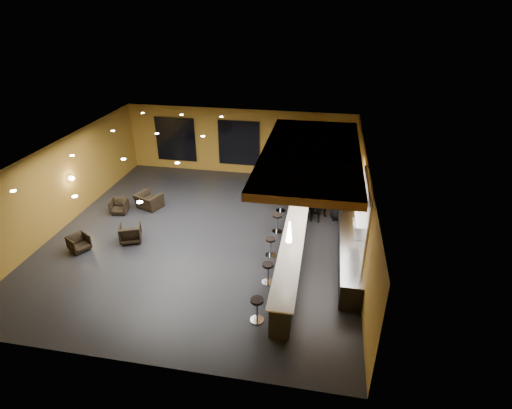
% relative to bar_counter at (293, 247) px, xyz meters
% --- Properties ---
extents(floor, '(12.00, 13.00, 0.10)m').
position_rel_bar_counter_xyz_m(floor, '(-3.65, 1.00, -0.55)').
color(floor, black).
rests_on(floor, ground).
extents(ceiling, '(12.00, 13.00, 0.10)m').
position_rel_bar_counter_xyz_m(ceiling, '(-3.65, 1.00, 3.05)').
color(ceiling, black).
extents(wall_back, '(12.00, 0.10, 3.50)m').
position_rel_bar_counter_xyz_m(wall_back, '(-3.65, 7.55, 1.25)').
color(wall_back, olive).
rests_on(wall_back, floor).
extents(wall_front, '(12.00, 0.10, 3.50)m').
position_rel_bar_counter_xyz_m(wall_front, '(-3.65, -5.55, 1.25)').
color(wall_front, olive).
rests_on(wall_front, floor).
extents(wall_left, '(0.10, 13.00, 3.50)m').
position_rel_bar_counter_xyz_m(wall_left, '(-9.70, 1.00, 1.25)').
color(wall_left, olive).
rests_on(wall_left, floor).
extents(wall_right, '(0.10, 13.00, 3.50)m').
position_rel_bar_counter_xyz_m(wall_right, '(2.40, 1.00, 1.25)').
color(wall_right, olive).
rests_on(wall_right, floor).
extents(wood_soffit, '(3.60, 8.00, 0.28)m').
position_rel_bar_counter_xyz_m(wood_soffit, '(0.35, 2.00, 2.86)').
color(wood_soffit, '#BE7837').
rests_on(wood_soffit, ceiling).
extents(window_left, '(2.20, 0.06, 2.40)m').
position_rel_bar_counter_xyz_m(window_left, '(-7.15, 7.44, 1.20)').
color(window_left, black).
rests_on(window_left, wall_back).
extents(window_center, '(2.20, 0.06, 2.40)m').
position_rel_bar_counter_xyz_m(window_center, '(-3.65, 7.44, 1.20)').
color(window_center, black).
rests_on(window_center, wall_back).
extents(window_right, '(2.20, 0.06, 2.40)m').
position_rel_bar_counter_xyz_m(window_right, '(-0.65, 7.44, 1.20)').
color(window_right, black).
rests_on(window_right, wall_back).
extents(tile_backsplash, '(0.06, 3.20, 2.40)m').
position_rel_bar_counter_xyz_m(tile_backsplash, '(2.31, 0.00, 1.50)').
color(tile_backsplash, white).
rests_on(tile_backsplash, wall_right).
extents(bar_counter, '(0.60, 8.00, 1.00)m').
position_rel_bar_counter_xyz_m(bar_counter, '(0.00, 0.00, 0.00)').
color(bar_counter, black).
rests_on(bar_counter, floor).
extents(bar_top, '(0.78, 8.10, 0.05)m').
position_rel_bar_counter_xyz_m(bar_top, '(0.00, 0.00, 0.52)').
color(bar_top, white).
rests_on(bar_top, bar_counter).
extents(prep_counter, '(0.70, 6.00, 0.86)m').
position_rel_bar_counter_xyz_m(prep_counter, '(2.00, 0.50, -0.07)').
color(prep_counter, black).
rests_on(prep_counter, floor).
extents(prep_top, '(0.72, 6.00, 0.03)m').
position_rel_bar_counter_xyz_m(prep_top, '(2.00, 0.50, 0.39)').
color(prep_top, silver).
rests_on(prep_top, prep_counter).
extents(wall_shelf_lower, '(0.30, 1.50, 0.03)m').
position_rel_bar_counter_xyz_m(wall_shelf_lower, '(2.17, -0.20, 1.10)').
color(wall_shelf_lower, silver).
rests_on(wall_shelf_lower, wall_right).
extents(wall_shelf_upper, '(0.30, 1.50, 0.03)m').
position_rel_bar_counter_xyz_m(wall_shelf_upper, '(2.17, -0.20, 1.55)').
color(wall_shelf_upper, silver).
rests_on(wall_shelf_upper, wall_right).
extents(column, '(0.60, 0.60, 3.50)m').
position_rel_bar_counter_xyz_m(column, '(0.00, 4.60, 1.25)').
color(column, olive).
rests_on(column, floor).
extents(wall_sconce, '(0.22, 0.22, 0.22)m').
position_rel_bar_counter_xyz_m(wall_sconce, '(-9.53, 1.50, 1.30)').
color(wall_sconce, '#FFE5B2').
rests_on(wall_sconce, wall_left).
extents(pendant_0, '(0.20, 0.20, 0.70)m').
position_rel_bar_counter_xyz_m(pendant_0, '(0.00, -2.00, 1.85)').
color(pendant_0, white).
rests_on(pendant_0, wood_soffit).
extents(pendant_1, '(0.20, 0.20, 0.70)m').
position_rel_bar_counter_xyz_m(pendant_1, '(0.00, 0.50, 1.85)').
color(pendant_1, white).
rests_on(pendant_1, wood_soffit).
extents(pendant_2, '(0.20, 0.20, 0.70)m').
position_rel_bar_counter_xyz_m(pendant_2, '(0.00, 3.00, 1.85)').
color(pendant_2, white).
rests_on(pendant_2, wood_soffit).
extents(staff_a, '(0.66, 0.46, 1.71)m').
position_rel_bar_counter_xyz_m(staff_a, '(0.69, 2.89, 0.36)').
color(staff_a, black).
rests_on(staff_a, floor).
extents(staff_b, '(0.92, 0.83, 1.55)m').
position_rel_bar_counter_xyz_m(staff_b, '(0.95, 3.41, 0.28)').
color(staff_b, black).
rests_on(staff_b, floor).
extents(staff_c, '(0.79, 0.53, 1.59)m').
position_rel_bar_counter_xyz_m(staff_c, '(1.60, 3.22, 0.30)').
color(staff_c, black).
rests_on(staff_c, floor).
extents(armchair_a, '(0.93, 0.93, 0.63)m').
position_rel_bar_counter_xyz_m(armchair_a, '(-8.02, -0.93, -0.19)').
color(armchair_a, black).
rests_on(armchair_a, floor).
extents(armchair_b, '(1.05, 1.07, 0.75)m').
position_rel_bar_counter_xyz_m(armchair_b, '(-6.39, 0.03, -0.13)').
color(armchair_b, black).
rests_on(armchair_b, floor).
extents(armchair_c, '(0.80, 0.82, 0.65)m').
position_rel_bar_counter_xyz_m(armchair_c, '(-7.93, 2.08, -0.18)').
color(armchair_c, black).
rests_on(armchair_c, floor).
extents(armchair_d, '(1.34, 1.26, 0.70)m').
position_rel_bar_counter_xyz_m(armchair_d, '(-6.84, 2.78, -0.15)').
color(armchair_d, black).
rests_on(armchair_d, floor).
extents(bar_stool_0, '(0.41, 0.41, 0.81)m').
position_rel_bar_counter_xyz_m(bar_stool_0, '(-0.73, -3.39, 0.02)').
color(bar_stool_0, silver).
rests_on(bar_stool_0, floor).
extents(bar_stool_1, '(0.39, 0.39, 0.77)m').
position_rel_bar_counter_xyz_m(bar_stool_1, '(-0.69, -1.59, -0.00)').
color(bar_stool_1, silver).
rests_on(bar_stool_1, floor).
extents(bar_stool_2, '(0.38, 0.38, 0.75)m').
position_rel_bar_counter_xyz_m(bar_stool_2, '(-0.84, 0.00, -0.02)').
color(bar_stool_2, silver).
rests_on(bar_stool_2, floor).
extents(bar_stool_3, '(0.41, 0.41, 0.80)m').
position_rel_bar_counter_xyz_m(bar_stool_3, '(-0.82, 1.72, 0.01)').
color(bar_stool_3, silver).
rests_on(bar_stool_3, floor).
extents(bar_stool_4, '(0.43, 0.43, 0.85)m').
position_rel_bar_counter_xyz_m(bar_stool_4, '(-0.89, 3.53, 0.04)').
color(bar_stool_4, silver).
rests_on(bar_stool_4, floor).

